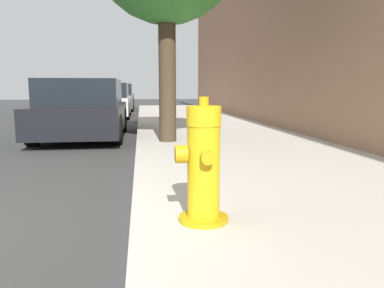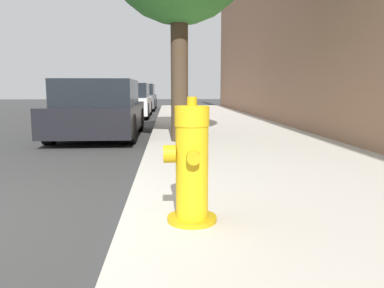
{
  "view_description": "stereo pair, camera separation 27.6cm",
  "coord_description": "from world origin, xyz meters",
  "px_view_note": "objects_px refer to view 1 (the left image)",
  "views": [
    {
      "loc": [
        1.74,
        -2.81,
        1.13
      ],
      "look_at": [
        2.27,
        1.04,
        0.55
      ],
      "focal_mm": 35.0,
      "sensor_mm": 36.0,
      "label": 1
    },
    {
      "loc": [
        2.01,
        -2.84,
        1.13
      ],
      "look_at": [
        2.27,
        1.04,
        0.55
      ],
      "focal_mm": 35.0,
      "sensor_mm": 36.0,
      "label": 2
    }
  ],
  "objects_px": {
    "fire_hydrant": "(203,166)",
    "parked_car_far": "(117,98)",
    "parked_car_near": "(83,110)",
    "parked_car_mid": "(108,101)"
  },
  "relations": [
    {
      "from": "fire_hydrant",
      "to": "parked_car_far",
      "type": "relative_size",
      "value": 0.21
    },
    {
      "from": "parked_car_far",
      "to": "fire_hydrant",
      "type": "bearing_deg",
      "value": -84.53
    },
    {
      "from": "parked_car_near",
      "to": "parked_car_far",
      "type": "xyz_separation_m",
      "value": [
        0.06,
        11.57,
        0.03
      ]
    },
    {
      "from": "fire_hydrant",
      "to": "parked_car_near",
      "type": "relative_size",
      "value": 0.24
    },
    {
      "from": "parked_car_near",
      "to": "fire_hydrant",
      "type": "bearing_deg",
      "value": -74.15
    },
    {
      "from": "fire_hydrant",
      "to": "parked_car_near",
      "type": "height_order",
      "value": "parked_car_near"
    },
    {
      "from": "fire_hydrant",
      "to": "parked_car_mid",
      "type": "relative_size",
      "value": 0.23
    },
    {
      "from": "parked_car_mid",
      "to": "parked_car_far",
      "type": "relative_size",
      "value": 0.93
    },
    {
      "from": "fire_hydrant",
      "to": "parked_car_far",
      "type": "distance_m",
      "value": 17.86
    },
    {
      "from": "parked_car_far",
      "to": "parked_car_near",
      "type": "bearing_deg",
      "value": -90.31
    }
  ]
}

